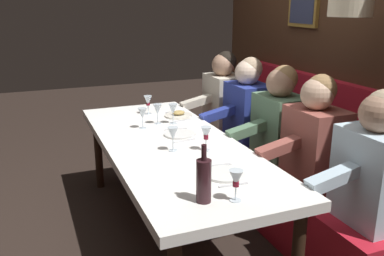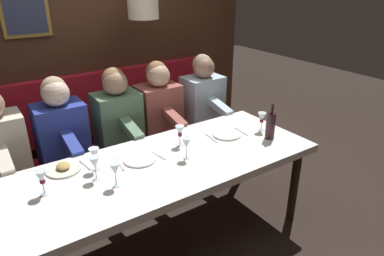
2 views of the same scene
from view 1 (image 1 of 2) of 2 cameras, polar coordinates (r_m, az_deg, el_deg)
ground_plane at (r=3.27m, az=-2.75°, el=-14.33°), size 12.00×12.00×0.00m
dining_table at (r=2.97m, az=-2.94°, el=-3.16°), size 0.90×2.32×0.74m
banquette_bench at (r=3.51m, az=11.16°, el=-8.11°), size 0.52×2.52×0.45m
back_wall_panel at (r=3.56m, az=20.17°, el=10.68°), size 0.59×3.72×2.90m
diner_nearest at (r=2.59m, az=23.64°, el=-4.44°), size 0.60×0.40×0.79m
diner_near at (r=2.95m, az=16.47°, el=-1.10°), size 0.60×0.40×0.79m
diner_middle at (r=3.28m, az=11.90°, el=1.04°), size 0.60×0.40×0.79m
diner_far at (r=3.70m, az=7.60°, el=3.04°), size 0.60×0.40×0.79m
diner_farthest at (r=4.11m, az=4.35°, el=4.54°), size 0.60×0.40×0.79m
place_setting_0 at (r=2.41m, az=4.54°, el=-6.30°), size 0.24×0.32×0.01m
place_setting_1 at (r=3.60m, az=-1.86°, el=1.82°), size 0.24×0.32×0.05m
place_setting_2 at (r=3.10m, az=-1.63°, el=-0.85°), size 0.24×0.33×0.01m
wine_glass_0 at (r=3.68m, az=-6.04°, el=3.67°), size 0.07×0.07×0.16m
wine_glass_1 at (r=2.75m, az=-2.63°, el=-0.83°), size 0.07×0.07×0.16m
wine_glass_2 at (r=3.37m, az=-2.62°, el=2.53°), size 0.07×0.07×0.16m
wine_glass_3 at (r=2.75m, az=1.93°, el=-0.82°), size 0.07×0.07×0.16m
wine_glass_4 at (r=3.26m, az=-6.80°, el=1.93°), size 0.07×0.07×0.16m
wine_glass_5 at (r=3.37m, az=-4.74°, el=2.50°), size 0.07×0.07×0.16m
wine_glass_6 at (r=2.08m, az=6.05°, el=-7.02°), size 0.07×0.07×0.16m
wine_bottle at (r=2.06m, az=1.61°, el=-7.13°), size 0.08×0.08×0.30m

